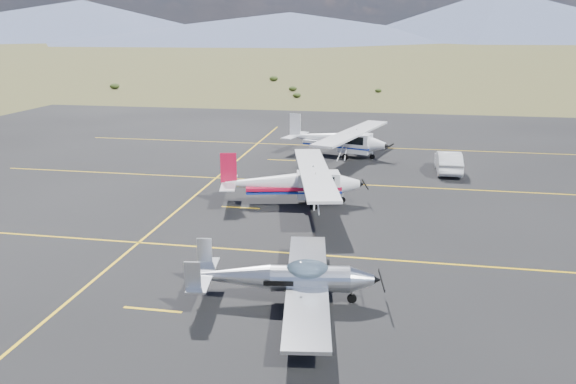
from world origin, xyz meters
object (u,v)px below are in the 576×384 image
(aircraft_low_wing, at_px, (288,278))
(aircraft_cessna, at_px, (293,182))
(aircraft_plain, at_px, (338,139))
(sedan, at_px, (448,162))

(aircraft_low_wing, height_order, aircraft_cessna, aircraft_cessna)
(aircraft_cessna, bearing_deg, aircraft_plain, 72.03)
(aircraft_low_wing, bearing_deg, sedan, 62.43)
(aircraft_plain, distance_m, sedan, 8.19)
(aircraft_low_wing, xyz_separation_m, aircraft_plain, (-0.53, 22.75, 0.37))
(aircraft_plain, xyz_separation_m, sedan, (7.34, -3.60, -0.55))
(aircraft_low_wing, bearing_deg, aircraft_cessna, 90.86)
(aircraft_low_wing, distance_m, aircraft_plain, 22.76)
(aircraft_low_wing, height_order, aircraft_plain, aircraft_plain)
(aircraft_low_wing, xyz_separation_m, aircraft_cessna, (-1.69, 10.79, 0.34))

